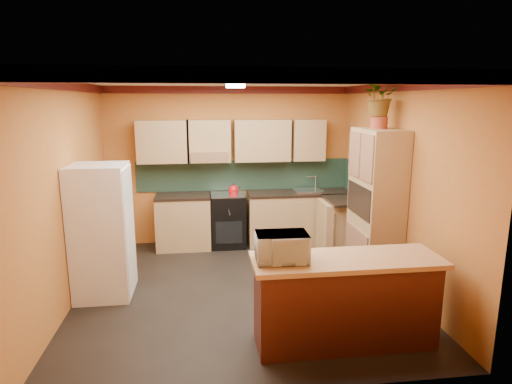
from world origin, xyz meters
TOP-DOWN VIEW (x-y plane):
  - room_shell at (0.02, 0.28)m, footprint 4.24×4.24m
  - base_cabinets_back at (0.57, 1.80)m, footprint 3.65×0.60m
  - countertop_back at (0.57, 1.80)m, footprint 3.65×0.62m
  - stove at (-0.06, 1.80)m, footprint 0.58×0.58m
  - kettle at (0.04, 1.75)m, footprint 0.20×0.20m
  - sink at (1.34, 1.80)m, footprint 0.48×0.40m
  - base_cabinets_right at (1.80, 1.14)m, footprint 0.60×0.80m
  - countertop_right at (1.80, 1.14)m, footprint 0.62×0.80m
  - fridge at (-1.75, 0.06)m, footprint 0.68×0.66m
  - pantry at (1.85, 0.09)m, footprint 0.48×0.90m
  - fern_pot at (1.85, 0.14)m, footprint 0.22×0.22m
  - fern at (1.85, 0.14)m, footprint 0.50×0.44m
  - breakfast_bar at (0.93, -1.41)m, footprint 1.80×0.55m
  - bar_top at (0.93, -1.41)m, footprint 1.90×0.65m
  - microwave at (0.27, -1.41)m, footprint 0.51×0.35m

SIDE VIEW (x-z plane):
  - base_cabinets_back at x=0.57m, z-range 0.00..0.88m
  - base_cabinets_right at x=1.80m, z-range 0.00..0.88m
  - breakfast_bar at x=0.93m, z-range 0.00..0.88m
  - stove at x=-0.06m, z-range 0.00..0.91m
  - fridge at x=-1.75m, z-range 0.00..1.70m
  - countertop_back at x=0.57m, z-range 0.88..0.92m
  - countertop_right at x=1.80m, z-range 0.88..0.92m
  - bar_top at x=0.93m, z-range 0.88..0.93m
  - sink at x=1.34m, z-range 0.92..0.95m
  - kettle at x=0.04m, z-range 0.91..1.09m
  - pantry at x=1.85m, z-range 0.00..2.10m
  - microwave at x=0.27m, z-range 0.93..1.21m
  - room_shell at x=0.02m, z-range 0.73..3.45m
  - fern_pot at x=1.85m, z-range 2.10..2.26m
  - fern at x=1.85m, z-range 2.26..2.79m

